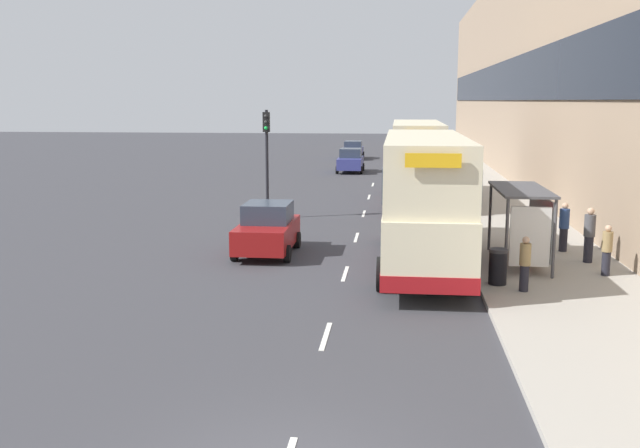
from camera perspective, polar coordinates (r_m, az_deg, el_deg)
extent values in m
cube|color=#A39E93|center=(48.70, 12.00, 3.32)|extent=(5.00, 93.00, 0.14)
cube|color=#9E846B|center=(49.01, 17.08, 11.94)|extent=(3.00, 93.00, 15.16)
cube|color=black|center=(48.73, 15.23, 11.15)|extent=(0.12, 89.28, 2.73)
cube|color=silver|center=(16.82, 0.46, -8.95)|extent=(0.12, 2.00, 0.01)
cube|color=silver|center=(22.68, 2.03, -3.99)|extent=(0.12, 2.00, 0.01)
cube|color=silver|center=(28.64, 2.93, -1.08)|extent=(0.12, 2.00, 0.01)
cube|color=silver|center=(34.66, 3.53, 0.83)|extent=(0.12, 2.00, 0.01)
cube|color=silver|center=(40.71, 3.94, 2.17)|extent=(0.12, 2.00, 0.01)
cube|color=silver|center=(46.77, 4.25, 3.16)|extent=(0.12, 2.00, 0.01)
cube|color=#4C4C51|center=(24.05, 15.79, 2.68)|extent=(1.60, 4.20, 0.08)
cylinder|color=#4C4C51|center=(22.18, 14.70, -1.10)|extent=(0.10, 0.10, 2.40)
cylinder|color=#4C4C51|center=(26.08, 13.44, 0.56)|extent=(0.10, 0.10, 2.40)
cylinder|color=#4C4C51|center=(22.43, 18.24, -1.15)|extent=(0.10, 0.10, 2.40)
cylinder|color=#4C4C51|center=(26.30, 16.47, 0.50)|extent=(0.10, 0.10, 2.40)
cube|color=#99A8B2|center=(24.33, 17.23, 0.02)|extent=(0.04, 3.68, 1.92)
cube|color=white|center=(22.34, 16.46, -0.98)|extent=(1.19, 0.10, 1.82)
cube|color=maroon|center=(24.41, 16.14, -1.98)|extent=(0.36, 2.80, 0.08)
cube|color=beige|center=(23.70, 8.27, 0.02)|extent=(2.55, 10.72, 1.85)
cube|color=beige|center=(23.46, 8.39, 4.60)|extent=(2.50, 10.39, 1.95)
cube|color=maroon|center=(23.83, 8.23, -1.63)|extent=(2.58, 10.77, 0.45)
cube|color=#2D3847|center=(23.64, 8.30, 0.91)|extent=(2.58, 10.07, 0.81)
cube|color=#2D3847|center=(23.47, 8.38, 4.36)|extent=(2.55, 10.07, 0.94)
cube|color=yellow|center=(18.09, 9.04, 5.04)|extent=(1.40, 0.08, 0.36)
cylinder|color=black|center=(27.44, 5.31, -0.54)|extent=(0.30, 1.00, 1.00)
cylinder|color=black|center=(27.52, 10.63, -0.64)|extent=(0.30, 1.00, 1.00)
cylinder|color=black|center=(20.63, 4.97, -4.01)|extent=(0.30, 1.00, 1.00)
cylinder|color=black|center=(20.73, 12.05, -4.12)|extent=(0.30, 1.00, 1.00)
cube|color=beige|center=(38.46, 7.70, 3.78)|extent=(2.55, 11.20, 1.85)
cube|color=beige|center=(38.31, 7.77, 6.61)|extent=(2.50, 10.87, 1.95)
cube|color=maroon|center=(38.54, 7.68, 2.75)|extent=(2.58, 11.26, 0.45)
cube|color=#2D3847|center=(38.42, 7.72, 4.33)|extent=(2.58, 10.53, 0.81)
cube|color=#2D3847|center=(38.31, 7.76, 6.47)|extent=(2.55, 10.53, 0.94)
cube|color=yellow|center=(32.70, 8.04, 7.16)|extent=(1.40, 0.08, 0.36)
cylinder|color=black|center=(42.33, 5.83, 3.11)|extent=(0.30, 1.00, 1.00)
cylinder|color=black|center=(42.39, 9.28, 3.04)|extent=(0.30, 1.00, 1.00)
cylinder|color=black|center=(35.11, 5.72, 1.73)|extent=(0.30, 1.00, 1.00)
cylinder|color=black|center=(35.18, 9.88, 1.65)|extent=(0.30, 1.00, 1.00)
cube|color=navy|center=(67.58, 2.65, 5.80)|extent=(1.80, 4.44, 0.75)
cube|color=#2D3847|center=(67.76, 2.67, 6.39)|extent=(1.58, 2.13, 0.62)
cylinder|color=black|center=(66.19, 3.35, 5.39)|extent=(0.20, 0.60, 0.60)
cylinder|color=black|center=(66.30, 1.79, 5.41)|extent=(0.20, 0.60, 0.60)
cylinder|color=black|center=(68.93, 3.47, 5.56)|extent=(0.20, 0.60, 0.60)
cylinder|color=black|center=(69.04, 1.97, 5.58)|extent=(0.20, 0.60, 0.60)
cube|color=navy|center=(54.78, 2.45, 4.90)|extent=(1.82, 4.11, 0.83)
cube|color=#2D3847|center=(54.93, 2.47, 5.71)|extent=(1.60, 1.97, 0.68)
cylinder|color=black|center=(53.50, 3.33, 4.33)|extent=(0.20, 0.60, 0.60)
cylinder|color=black|center=(53.62, 1.38, 4.36)|extent=(0.20, 0.60, 0.60)
cylinder|color=black|center=(56.03, 3.46, 4.58)|extent=(0.20, 0.60, 0.60)
cylinder|color=black|center=(56.15, 1.61, 4.60)|extent=(0.20, 0.60, 0.60)
cube|color=maroon|center=(25.47, -4.25, -0.83)|extent=(1.83, 3.95, 0.84)
cube|color=#2D3847|center=(25.54, -4.19, 0.94)|extent=(1.61, 1.90, 0.69)
cylinder|color=black|center=(24.22, -2.63, -2.38)|extent=(0.20, 0.60, 0.60)
cylinder|color=black|center=(24.57, -6.86, -2.27)|extent=(0.20, 0.60, 0.60)
cylinder|color=black|center=(26.60, -1.82, -1.27)|extent=(0.20, 0.60, 0.60)
cylinder|color=black|center=(26.91, -5.68, -1.19)|extent=(0.20, 0.60, 0.60)
cylinder|color=#23232D|center=(25.17, 20.67, -1.91)|extent=(0.30, 0.30, 0.87)
cylinder|color=#4C4C51|center=(25.03, 20.78, -0.12)|extent=(0.36, 0.36, 0.72)
sphere|color=tan|center=(24.95, 20.85, 0.96)|extent=(0.24, 0.24, 0.24)
cylinder|color=#23232D|center=(20.83, 16.01, -4.19)|extent=(0.25, 0.25, 0.74)
cylinder|color=#997F51|center=(20.68, 16.10, -2.35)|extent=(0.31, 0.31, 0.62)
sphere|color=tan|center=(20.60, 16.16, -1.24)|extent=(0.20, 0.20, 0.20)
cylinder|color=#23232D|center=(23.49, 21.90, -2.95)|extent=(0.25, 0.25, 0.75)
cylinder|color=#997F51|center=(23.36, 22.01, -1.31)|extent=(0.31, 0.31, 0.62)
sphere|color=tan|center=(23.29, 22.08, -0.32)|extent=(0.20, 0.20, 0.20)
cylinder|color=#23232D|center=(26.70, 18.88, -1.20)|extent=(0.28, 0.28, 0.83)
cylinder|color=navy|center=(26.57, 18.97, 0.41)|extent=(0.35, 0.35, 0.69)
sphere|color=tan|center=(26.51, 19.03, 1.39)|extent=(0.22, 0.22, 0.22)
cylinder|color=black|center=(21.39, 14.04, -3.45)|extent=(0.52, 0.52, 0.95)
cylinder|color=#2D2D33|center=(21.28, 14.09, -2.08)|extent=(0.55, 0.55, 0.10)
cylinder|color=black|center=(33.03, -4.26, 4.75)|extent=(0.14, 0.14, 5.01)
cube|color=black|center=(32.86, -4.32, 8.14)|extent=(0.30, 0.24, 0.90)
sphere|color=#2D2D2D|center=(32.74, -4.36, 8.60)|extent=(0.16, 0.16, 0.16)
sphere|color=#2D2D2D|center=(32.74, -4.36, 8.13)|extent=(0.16, 0.16, 0.16)
sphere|color=#19D84C|center=(32.75, -4.35, 7.66)|extent=(0.16, 0.16, 0.16)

